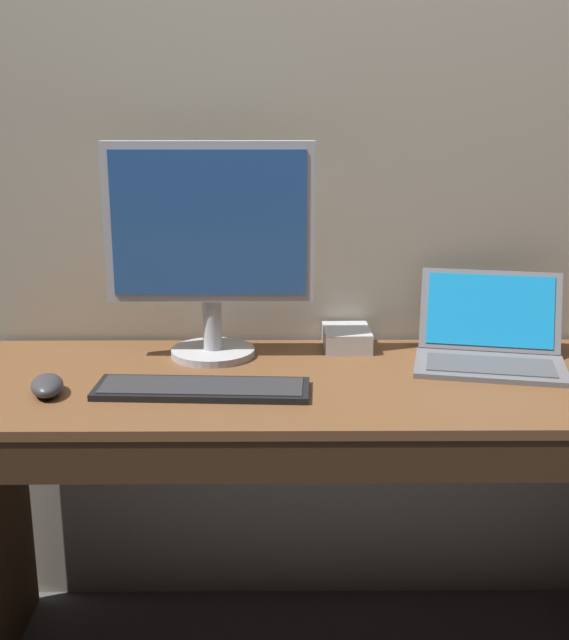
{
  "coord_description": "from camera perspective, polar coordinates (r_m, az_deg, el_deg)",
  "views": [
    {
      "loc": [
        -0.13,
        -1.78,
        1.41
      ],
      "look_at": [
        -0.12,
        0.0,
        0.92
      ],
      "focal_mm": 45.84,
      "sensor_mm": 36.0,
      "label": 1
    }
  ],
  "objects": [
    {
      "name": "desk",
      "position": [
        1.97,
        3.52,
        -10.94
      ],
      "size": [
        1.74,
        0.61,
        0.78
      ],
      "color": "brown",
      "rests_on": "ground"
    },
    {
      "name": "laptop_space_gray",
      "position": [
        2.05,
        14.15,
        -1.61
      ],
      "size": [
        0.4,
        0.36,
        0.2
      ],
      "color": "slate",
      "rests_on": "desk"
    },
    {
      "name": "external_monitor",
      "position": [
        1.98,
        -5.24,
        5.52
      ],
      "size": [
        0.5,
        0.21,
        0.53
      ],
      "color": "#B7B7BC",
      "rests_on": "desk"
    },
    {
      "name": "wired_keyboard",
      "position": [
        1.81,
        -5.78,
        -4.79
      ],
      "size": [
        0.48,
        0.16,
        0.02
      ],
      "color": "black",
      "rests_on": "desk"
    },
    {
      "name": "computer_mouse",
      "position": [
        1.86,
        -16.24,
        -4.41
      ],
      "size": [
        0.1,
        0.13,
        0.04
      ],
      "primitive_type": "ellipsoid",
      "rotation": [
        0.0,
        0.0,
        0.25
      ],
      "color": "#38383D",
      "rests_on": "desk"
    },
    {
      "name": "external_drive_box",
      "position": [
        2.11,
        4.36,
        -1.27
      ],
      "size": [
        0.12,
        0.15,
        0.05
      ],
      "primitive_type": "cube",
      "rotation": [
        0.0,
        0.0,
        0.02
      ],
      "color": "silver",
      "rests_on": "desk"
    }
  ]
}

